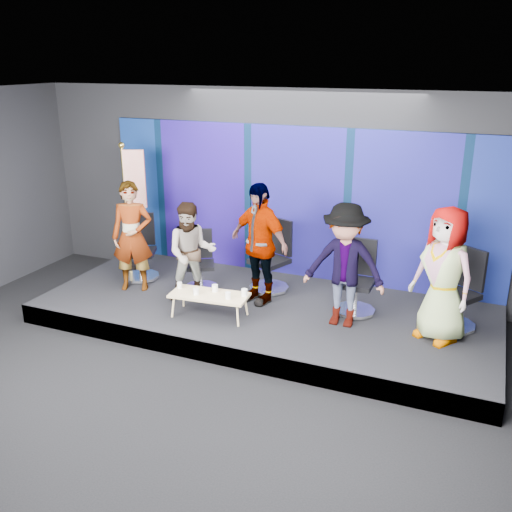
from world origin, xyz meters
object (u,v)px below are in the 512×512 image
(mug_a, at_px, (180,285))
(mug_c, at_px, (215,288))
(flag_stand, at_px, (132,205))
(mug_e, at_px, (244,293))
(chair_c, at_px, (272,267))
(panelist_c, at_px, (259,243))
(chair_d, at_px, (357,289))
(panelist_e, at_px, (444,275))
(coffee_table, at_px, (209,296))
(panelist_b, at_px, (191,252))
(panelist_d, at_px, (344,265))
(mug_b, at_px, (196,292))
(chair_a, at_px, (141,257))
(mug_d, at_px, (228,296))
(chair_e, at_px, (458,302))
(chair_b, at_px, (201,270))
(panelist_a, at_px, (132,237))

(mug_a, relative_size, mug_c, 0.86)
(flag_stand, bearing_deg, mug_e, -43.18)
(chair_c, height_order, mug_a, chair_c)
(panelist_c, distance_m, chair_d, 1.64)
(panelist_e, relative_size, coffee_table, 1.56)
(panelist_b, bearing_deg, panelist_d, -26.29)
(mug_b, xyz_separation_m, mug_e, (0.67, 0.23, 0.00))
(chair_a, relative_size, mug_a, 12.51)
(chair_d, relative_size, flag_stand, 0.48)
(panelist_b, height_order, mug_d, panelist_b)
(chair_c, distance_m, mug_c, 1.29)
(panelist_d, bearing_deg, mug_d, -159.89)
(chair_d, xyz_separation_m, panelist_d, (-0.09, -0.50, 0.53))
(mug_b, relative_size, mug_c, 0.95)
(chair_c, xyz_separation_m, panelist_e, (2.74, -0.76, 0.55))
(panelist_b, bearing_deg, mug_e, -44.47)
(chair_e, bearing_deg, chair_b, -145.76)
(chair_e, height_order, mug_d, chair_e)
(chair_a, relative_size, panelist_b, 0.70)
(mug_a, bearing_deg, chair_a, 144.72)
(mug_b, height_order, mug_c, mug_c)
(flag_stand, bearing_deg, mug_d, -48.16)
(panelist_c, distance_m, mug_c, 0.99)
(panelist_a, relative_size, chair_c, 1.54)
(chair_d, xyz_separation_m, mug_a, (-2.49, -0.98, 0.04))
(chair_e, bearing_deg, mug_e, -130.00)
(panelist_e, bearing_deg, chair_d, -166.57)
(panelist_a, height_order, chair_e, panelist_a)
(chair_a, height_order, chair_b, chair_a)
(coffee_table, bearing_deg, chair_a, 152.23)
(mug_a, distance_m, mug_e, 1.04)
(chair_a, distance_m, panelist_d, 3.78)
(chair_d, relative_size, coffee_table, 0.93)
(mug_c, xyz_separation_m, flag_stand, (-2.15, 1.11, 0.81))
(chair_a, relative_size, panelist_d, 0.62)
(panelist_e, relative_size, mug_c, 17.90)
(chair_c, height_order, chair_d, chair_c)
(chair_b, distance_m, coffee_table, 1.13)
(panelist_b, xyz_separation_m, panelist_e, (3.74, 0.14, 0.14))
(chair_c, bearing_deg, flag_stand, -157.07)
(chair_a, height_order, panelist_a, panelist_a)
(chair_d, distance_m, coffee_table, 2.22)
(panelist_d, height_order, chair_e, panelist_d)
(chair_d, bearing_deg, panelist_b, -166.97)
(panelist_c, distance_m, panelist_d, 1.47)
(chair_a, xyz_separation_m, chair_e, (5.25, 0.09, 0.01))
(chair_b, height_order, flag_stand, flag_stand)
(chair_d, xyz_separation_m, mug_b, (-2.14, -1.11, 0.04))
(panelist_d, height_order, mug_c, panelist_d)
(chair_b, xyz_separation_m, chair_d, (2.60, 0.08, 0.04))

